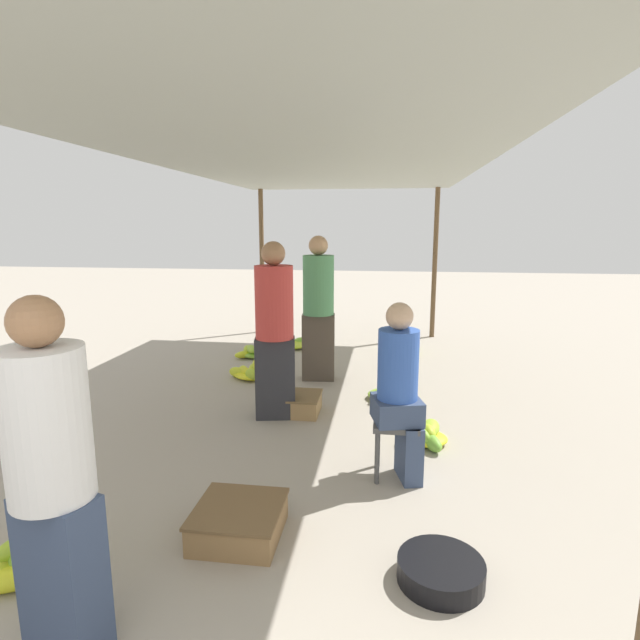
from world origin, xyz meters
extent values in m
cylinder|color=brown|center=(-1.49, 7.55, 1.25)|extent=(0.08, 0.08, 2.50)
cylinder|color=brown|center=(1.49, 7.55, 1.25)|extent=(0.08, 0.08, 2.50)
cube|color=#9EA399|center=(0.00, 3.92, 2.52)|extent=(3.37, 7.65, 0.04)
cube|color=#384766|center=(-0.65, 0.74, 0.38)|extent=(0.40, 0.29, 0.75)
cylinder|color=white|center=(-0.65, 0.74, 1.08)|extent=(0.42, 0.42, 0.65)
sphere|color=#9E704C|center=(-0.65, 0.74, 1.51)|extent=(0.21, 0.21, 0.21)
cube|color=#4C4C4C|center=(0.81, 2.56, 0.42)|extent=(0.34, 0.34, 0.04)
cylinder|color=#4C4C4C|center=(0.68, 2.42, 0.20)|extent=(0.04, 0.04, 0.40)
cylinder|color=#4C4C4C|center=(0.95, 2.42, 0.20)|extent=(0.04, 0.04, 0.40)
cylinder|color=#4C4C4C|center=(0.68, 2.69, 0.20)|extent=(0.04, 0.04, 0.40)
cylinder|color=#4C4C4C|center=(0.95, 2.69, 0.20)|extent=(0.04, 0.04, 0.40)
cube|color=#384766|center=(0.91, 2.53, 0.22)|extent=(0.21, 0.33, 0.44)
cube|color=#384766|center=(0.81, 2.56, 0.53)|extent=(0.41, 0.41, 0.18)
cylinder|color=#3359B2|center=(0.81, 2.56, 0.88)|extent=(0.36, 0.36, 0.52)
sphere|color=tan|center=(0.81, 2.56, 1.24)|extent=(0.20, 0.20, 0.20)
cylinder|color=black|center=(1.05, 1.42, 0.06)|extent=(0.47, 0.47, 0.12)
ellipsoid|color=#A6C72E|center=(-0.90, 4.65, 0.10)|extent=(0.23, 0.21, 0.14)
ellipsoid|color=#C5D329|center=(-1.12, 4.80, 0.07)|extent=(0.29, 0.20, 0.14)
ellipsoid|color=yellow|center=(-0.81, 4.87, 0.09)|extent=(0.25, 0.13, 0.14)
ellipsoid|color=yellow|center=(-0.88, 4.84, 0.18)|extent=(0.17, 0.22, 0.12)
ellipsoid|color=#B9CE2B|center=(-0.98, 5.01, 0.07)|extent=(0.14, 0.35, 0.11)
ellipsoid|color=#BDD02A|center=(-0.82, 4.78, 0.12)|extent=(0.22, 0.13, 0.15)
ellipsoid|color=yellow|center=(-1.03, 4.79, 0.10)|extent=(0.23, 0.26, 0.13)
ellipsoid|color=yellow|center=(-0.90, 4.82, 0.05)|extent=(0.52, 0.45, 0.10)
ellipsoid|color=yellow|center=(-1.18, 1.20, 0.29)|extent=(0.28, 0.19, 0.13)
ellipsoid|color=yellow|center=(-1.18, 1.06, 0.06)|extent=(0.35, 0.30, 0.12)
ellipsoid|color=#B3CC2C|center=(-1.15, 1.34, 0.12)|extent=(0.12, 0.26, 0.10)
ellipsoid|color=#86BA34|center=(-1.18, 1.15, 0.11)|extent=(0.29, 0.25, 0.14)
ellipsoid|color=#A1C52F|center=(-1.25, 1.21, 0.15)|extent=(0.24, 0.32, 0.12)
ellipsoid|color=#95C031|center=(-1.30, 1.38, 0.08)|extent=(0.25, 0.20, 0.10)
ellipsoid|color=yellow|center=(-1.18, 1.22, 0.05)|extent=(0.50, 0.44, 0.10)
ellipsoid|color=#91BE32|center=(-0.80, 6.44, 0.09)|extent=(0.26, 0.30, 0.11)
ellipsoid|color=#9CC330|center=(-0.80, 6.45, 0.05)|extent=(0.28, 0.20, 0.10)
ellipsoid|color=#BDD02A|center=(-0.84, 6.38, 0.08)|extent=(0.36, 0.22, 0.12)
ellipsoid|color=#7CB636|center=(-0.64, 6.55, 0.07)|extent=(0.26, 0.25, 0.14)
ellipsoid|color=yellow|center=(-0.95, 6.53, 0.08)|extent=(0.36, 0.32, 0.13)
ellipsoid|color=yellow|center=(-0.82, 6.39, 0.06)|extent=(0.24, 0.28, 0.09)
ellipsoid|color=#B3CC2C|center=(-0.78, 6.43, 0.05)|extent=(0.56, 0.49, 0.10)
ellipsoid|color=#CCD628|center=(-1.30, 5.72, 0.06)|extent=(0.31, 0.29, 0.10)
ellipsoid|color=#AFCA2D|center=(-1.29, 5.83, 0.09)|extent=(0.18, 0.28, 0.14)
ellipsoid|color=#93BF32|center=(-1.02, 5.80, 0.14)|extent=(0.35, 0.35, 0.11)
ellipsoid|color=#93BF32|center=(-1.21, 5.74, 0.14)|extent=(0.24, 0.36, 0.10)
ellipsoid|color=#81B835|center=(-1.13, 5.80, 0.05)|extent=(0.46, 0.40, 0.10)
ellipsoid|color=#A7C72E|center=(1.01, 6.43, 0.20)|extent=(0.18, 0.33, 0.10)
ellipsoid|color=#B9CE2B|center=(1.12, 6.29, 0.07)|extent=(0.17, 0.23, 0.13)
ellipsoid|color=#A0C42F|center=(1.05, 6.36, 0.07)|extent=(0.33, 0.30, 0.12)
ellipsoid|color=#A0C430|center=(0.99, 6.42, 0.23)|extent=(0.35, 0.29, 0.14)
ellipsoid|color=#B4CC2C|center=(0.93, 6.31, 0.14)|extent=(0.20, 0.25, 0.11)
ellipsoid|color=#7AB536|center=(0.99, 6.40, 0.05)|extent=(0.45, 0.40, 0.10)
ellipsoid|color=#A2C52F|center=(1.03, 3.26, 0.11)|extent=(0.33, 0.31, 0.13)
ellipsoid|color=#9DC330|center=(1.13, 3.24, 0.12)|extent=(0.21, 0.35, 0.12)
ellipsoid|color=yellow|center=(0.92, 3.14, 0.06)|extent=(0.18, 0.26, 0.12)
ellipsoid|color=#AFCA2D|center=(1.10, 3.15, 0.11)|extent=(0.17, 0.24, 0.14)
ellipsoid|color=#B2CC2C|center=(1.02, 3.18, 0.08)|extent=(0.14, 0.33, 0.14)
ellipsoid|color=#72B238|center=(1.13, 3.05, 0.07)|extent=(0.22, 0.31, 0.13)
ellipsoid|color=#81B835|center=(1.02, 3.12, 0.10)|extent=(0.27, 0.29, 0.15)
ellipsoid|color=yellow|center=(1.08, 3.17, 0.05)|extent=(0.39, 0.34, 0.10)
ellipsoid|color=#82B835|center=(0.73, 4.12, 0.08)|extent=(0.30, 0.36, 0.12)
ellipsoid|color=#B0CB2D|center=(0.78, 4.27, 0.17)|extent=(0.26, 0.20, 0.13)
ellipsoid|color=#75B337|center=(0.72, 4.26, 0.14)|extent=(0.15, 0.25, 0.10)
ellipsoid|color=#AFCA2D|center=(0.87, 4.36, 0.07)|extent=(0.13, 0.21, 0.12)
ellipsoid|color=#78B437|center=(0.72, 4.14, 0.10)|extent=(0.29, 0.22, 0.09)
ellipsoid|color=#98C131|center=(0.66, 4.20, 0.05)|extent=(0.27, 0.22, 0.10)
ellipsoid|color=#90BE32|center=(0.76, 4.27, 0.05)|extent=(0.47, 0.41, 0.10)
cube|color=olive|center=(-0.14, 1.66, 0.09)|extent=(0.51, 0.51, 0.18)
cube|color=brown|center=(-0.14, 1.66, 0.19)|extent=(0.53, 0.53, 0.02)
cube|color=#9E7A4C|center=(-0.15, 3.74, 0.09)|extent=(0.43, 0.43, 0.17)
cube|color=brown|center=(-0.15, 3.74, 0.18)|extent=(0.45, 0.45, 0.02)
cube|color=#4C4238|center=(-0.11, 4.89, 0.41)|extent=(0.41, 0.25, 0.82)
cylinder|color=#4C8C59|center=(-0.11, 4.89, 1.18)|extent=(0.41, 0.41, 0.71)
sphere|color=tan|center=(-0.11, 4.89, 1.65)|extent=(0.23, 0.23, 0.23)
cube|color=#2D2D33|center=(-0.36, 3.60, 0.40)|extent=(0.42, 0.28, 0.81)
cylinder|color=#BF3833|center=(-0.36, 3.60, 1.16)|extent=(0.43, 0.43, 0.70)
sphere|color=#9E704C|center=(-0.36, 3.60, 1.63)|extent=(0.23, 0.23, 0.23)
camera|label=1|loc=(0.73, -1.02, 1.89)|focal=28.00mm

